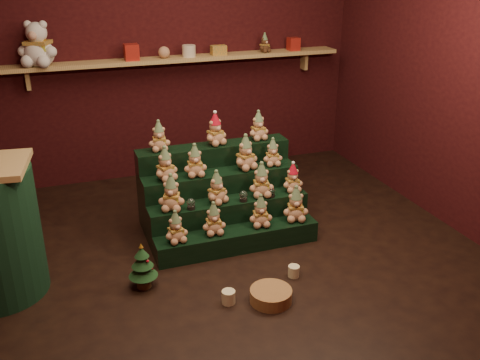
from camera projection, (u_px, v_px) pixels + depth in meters
name	position (u px, v px, depth m)	size (l,w,h in m)	color
ground	(238.00, 253.00, 4.47)	(4.00, 4.00, 0.00)	black
back_wall	(174.00, 47.00, 5.71)	(4.00, 0.10, 2.80)	black
front_wall	(407.00, 198.00, 2.15)	(4.00, 0.10, 2.80)	black
right_wall	(463.00, 70.00, 4.57)	(0.10, 4.00, 2.80)	black
back_shelf	(178.00, 59.00, 5.60)	(3.60, 0.26, 0.24)	tan
riser_tier_front	(237.00, 239.00, 4.50)	(1.40, 0.22, 0.18)	black
riser_tier_midfront	(229.00, 219.00, 4.66)	(1.40, 0.22, 0.36)	black
riser_tier_midback	(221.00, 199.00, 4.82)	(1.40, 0.22, 0.54)	black
riser_tier_back	(214.00, 181.00, 4.97)	(1.40, 0.22, 0.72)	black
teddy_0	(176.00, 227.00, 4.24)	(0.19, 0.17, 0.26)	tan
teddy_1	(214.00, 218.00, 4.37)	(0.19, 0.18, 0.27)	tan
teddy_2	(261.00, 211.00, 4.49)	(0.20, 0.18, 0.28)	tan
teddy_3	(296.00, 204.00, 4.59)	(0.22, 0.20, 0.31)	tan
teddy_4	(171.00, 193.00, 4.37)	(0.22, 0.20, 0.30)	tan
teddy_5	(217.00, 187.00, 4.49)	(0.20, 0.18, 0.28)	tan
teddy_6	(261.00, 180.00, 4.62)	(0.22, 0.19, 0.30)	tan
teddy_7	(293.00, 178.00, 4.72)	(0.18, 0.16, 0.26)	tan
teddy_8	(165.00, 164.00, 4.49)	(0.21, 0.19, 0.29)	tan
teddy_9	(195.00, 160.00, 4.57)	(0.20, 0.18, 0.28)	tan
teddy_10	(245.00, 152.00, 4.72)	(0.22, 0.20, 0.31)	tan
teddy_11	(273.00, 152.00, 4.81)	(0.18, 0.16, 0.25)	tan
teddy_12	(159.00, 136.00, 4.64)	(0.19, 0.17, 0.26)	tan
teddy_13	(215.00, 129.00, 4.79)	(0.21, 0.19, 0.29)	tan
teddy_14	(258.00, 126.00, 4.92)	(0.19, 0.17, 0.27)	tan
snow_globe_a	(191.00, 204.00, 4.41)	(0.07, 0.07, 0.09)	black
snow_globe_b	(243.00, 196.00, 4.55)	(0.07, 0.07, 0.09)	black
snow_globe_c	(271.00, 192.00, 4.64)	(0.06, 0.06, 0.09)	black
mini_christmas_tree	(143.00, 266.00, 3.95)	(0.22, 0.22, 0.37)	#463219
mug_left	(229.00, 297.00, 3.82)	(0.10, 0.10, 0.10)	beige
mug_right	(294.00, 271.00, 4.14)	(0.09, 0.09, 0.09)	beige
wicker_basket	(271.00, 295.00, 3.84)	(0.30, 0.30, 0.10)	#A27141
white_bear	(37.00, 38.00, 5.03)	(0.38, 0.34, 0.53)	white
brown_bear	(265.00, 43.00, 5.82)	(0.14, 0.13, 0.20)	#4B2A19
gift_tin_red_a	(131.00, 52.00, 5.39)	(0.14, 0.14, 0.16)	#B3251B
gift_tin_cream	(189.00, 51.00, 5.58)	(0.14, 0.14, 0.12)	beige
gift_tin_red_b	(293.00, 44.00, 5.95)	(0.12, 0.12, 0.14)	#B3251B
shelf_plush_ball	(164.00, 52.00, 5.50)	(0.12, 0.12, 0.12)	tan
scarf_gift_box	(219.00, 50.00, 5.68)	(0.16, 0.10, 0.10)	orange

